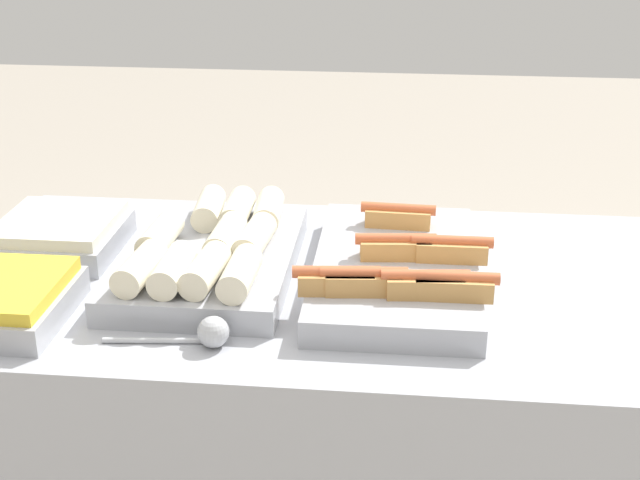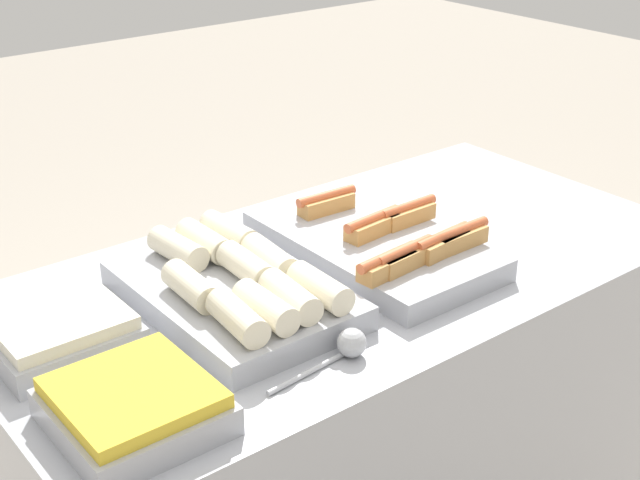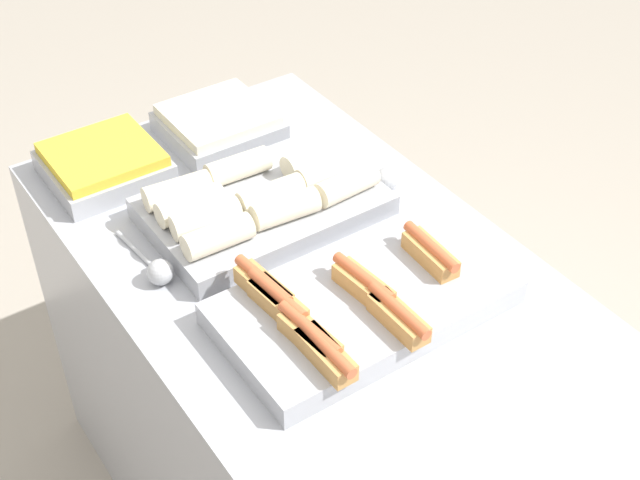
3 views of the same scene
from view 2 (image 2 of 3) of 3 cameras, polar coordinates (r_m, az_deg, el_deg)
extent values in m
cube|color=#A8AAB2|center=(2.15, 1.53, -12.54)|extent=(1.57, 0.79, 0.92)
cube|color=#A8AAB2|center=(1.94, 3.36, -0.33)|extent=(0.31, 0.55, 0.05)
cube|color=tan|center=(1.88, 8.91, 0.06)|extent=(0.13, 0.05, 0.04)
cylinder|color=#CC6038|center=(1.88, 8.95, 0.62)|extent=(0.15, 0.02, 0.02)
cube|color=tan|center=(1.85, 7.82, -0.34)|extent=(0.14, 0.06, 0.04)
cylinder|color=#CC6038|center=(1.84, 7.86, 0.23)|extent=(0.15, 0.04, 0.02)
cube|color=tan|center=(1.98, 5.68, 1.58)|extent=(0.13, 0.04, 0.04)
cylinder|color=#CC6038|center=(1.97, 5.70, 2.12)|extent=(0.15, 0.02, 0.02)
cube|color=tan|center=(1.92, 3.39, 0.80)|extent=(0.14, 0.06, 0.04)
cylinder|color=#CC6038|center=(1.91, 3.41, 1.35)|extent=(0.15, 0.04, 0.02)
cube|color=tan|center=(1.75, 4.32, -1.69)|extent=(0.14, 0.06, 0.04)
cylinder|color=#CC6038|center=(1.74, 4.34, -1.10)|extent=(0.15, 0.04, 0.02)
cube|color=tan|center=(2.03, 0.41, 2.30)|extent=(0.13, 0.05, 0.04)
cylinder|color=#CC6038|center=(2.02, 0.41, 2.83)|extent=(0.15, 0.03, 0.02)
cube|color=tan|center=(1.78, 5.43, -1.25)|extent=(0.14, 0.06, 0.04)
cylinder|color=#CC6038|center=(1.77, 5.45, -0.67)|extent=(0.15, 0.04, 0.02)
cube|color=#A8AAB2|center=(1.74, -5.58, -3.52)|extent=(0.32, 0.49, 0.05)
cylinder|color=beige|center=(1.77, -3.30, -1.12)|extent=(0.07, 0.15, 0.06)
cylinder|color=beige|center=(1.65, 0.00, -3.08)|extent=(0.06, 0.14, 0.06)
cylinder|color=beige|center=(1.82, -9.09, -0.56)|extent=(0.07, 0.15, 0.06)
cylinder|color=beige|center=(1.62, -1.92, -3.64)|extent=(0.07, 0.15, 0.06)
cylinder|color=beige|center=(1.59, -3.52, -4.32)|extent=(0.06, 0.14, 0.06)
cylinder|color=beige|center=(1.56, -5.31, -4.97)|extent=(0.07, 0.15, 0.06)
cylinder|color=beige|center=(1.73, -4.71, -1.69)|extent=(0.06, 0.14, 0.06)
cylinder|color=beige|center=(1.88, -5.84, 0.50)|extent=(0.06, 0.15, 0.06)
cylinder|color=beige|center=(1.85, -7.41, -0.07)|extent=(0.06, 0.14, 0.06)
cylinder|color=beige|center=(1.67, -8.24, -2.95)|extent=(0.06, 0.14, 0.06)
cube|color=#A8AAB2|center=(1.45, -11.77, -10.74)|extent=(0.24, 0.25, 0.05)
cube|color=gold|center=(1.42, -11.90, -9.53)|extent=(0.22, 0.23, 0.02)
cube|color=#A8AAB2|center=(1.68, -16.49, -5.78)|extent=(0.24, 0.25, 0.05)
cube|color=silver|center=(1.66, -16.64, -4.69)|extent=(0.22, 0.23, 0.02)
cylinder|color=#B2B5BA|center=(1.54, -0.66, -8.42)|extent=(0.19, 0.03, 0.01)
sphere|color=#B2B5BA|center=(1.58, 2.04, -6.59)|extent=(0.05, 0.05, 0.05)
cylinder|color=#B2B5BA|center=(1.96, -10.68, -1.12)|extent=(0.19, 0.01, 0.01)
sphere|color=#B2B5BA|center=(1.99, -8.28, 0.21)|extent=(0.05, 0.05, 0.05)
camera|label=1|loc=(1.21, 63.51, 5.61)|focal=50.00mm
camera|label=3|loc=(2.22, 42.92, 27.92)|focal=50.00mm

